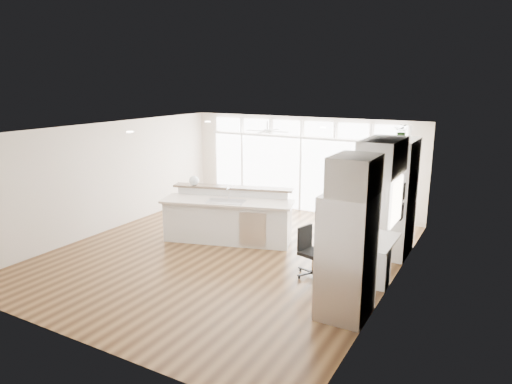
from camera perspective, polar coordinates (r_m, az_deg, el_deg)
The scene contains 24 objects.
floor at distance 10.12m, azimuth -3.60°, elevation -7.66°, with size 7.00×8.00×0.02m, color #442A15.
ceiling at distance 9.47m, azimuth -3.85°, elevation 7.80°, with size 7.00×8.00×0.02m, color white.
wall_back at distance 13.17m, azimuth 5.77°, elevation 3.48°, with size 7.00×0.04×2.70m, color beige.
wall_front at distance 6.85m, azimuth -22.30°, elevation -7.15°, with size 7.00×0.04×2.70m, color beige.
wall_left at distance 11.93m, azimuth -18.00°, elevation 1.81°, with size 0.04×8.00×2.70m, color beige.
wall_right at distance 8.39m, azimuth 16.82°, elevation -2.94°, with size 0.04×8.00×2.70m, color beige.
glass_wall at distance 13.17m, azimuth 5.63°, elevation 2.16°, with size 5.80×0.06×2.08m, color white.
transom_row at distance 12.97m, azimuth 5.77°, elevation 7.93°, with size 5.90×0.06×0.40m, color white.
desk_window at distance 8.63m, azimuth 17.09°, elevation -1.13°, with size 0.04×0.85×0.85m, color silver.
ceiling_fan at distance 12.15m, azimuth 1.43°, elevation 8.08°, with size 1.16×1.16×0.32m, color silver.
recessed_lights at distance 9.64m, azimuth -3.19°, elevation 7.79°, with size 3.40×3.00×0.02m, color beige.
oven_cabinet at distance 10.19m, azimuth 17.22°, elevation -0.66°, with size 0.64×1.20×2.50m, color white.
desk_nook at distance 9.06m, azimuth 14.52°, elevation -8.05°, with size 0.72×1.30×0.76m, color white.
upper_cabinets at distance 8.54m, azimuth 15.57°, elevation 4.31°, with size 0.64×1.30×0.64m, color white.
refrigerator at distance 7.36m, azimuth 11.29°, elevation -7.85°, with size 0.76×0.90×2.00m, color silver.
fridge_cabinet at distance 6.98m, azimuth 12.25°, elevation 2.06°, with size 0.64×0.90×0.60m, color white.
framed_photos at distance 9.26m, azimuth 17.86°, elevation -1.16°, with size 0.06×0.22×0.80m, color black.
kitchen_island at distance 10.65m, azimuth -3.57°, elevation -3.05°, with size 3.05×1.15×1.21m, color white.
rug at distance 9.40m, azimuth 11.58°, elevation -9.53°, with size 0.88×0.63×0.01m, color #322210.
office_chair at distance 8.85m, azimuth 7.15°, elevation -7.53°, with size 0.50×0.46×0.96m, color black.
fishbowl at distance 11.13m, azimuth -7.77°, elevation 1.42°, with size 0.23×0.23×0.23m, color silver.
monitor at distance 8.88m, azimuth 14.25°, elevation -4.43°, with size 0.08×0.50×0.42m, color black.
keyboard at distance 8.99m, azimuth 13.12°, elevation -5.51°, with size 0.11×0.29×0.01m, color silver.
potted_plant at distance 9.95m, azimuth 17.78°, elevation 7.02°, with size 0.29×0.32×0.25m, color #376129.
Camera 1 is at (5.14, -7.90, 3.67)m, focal length 32.00 mm.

